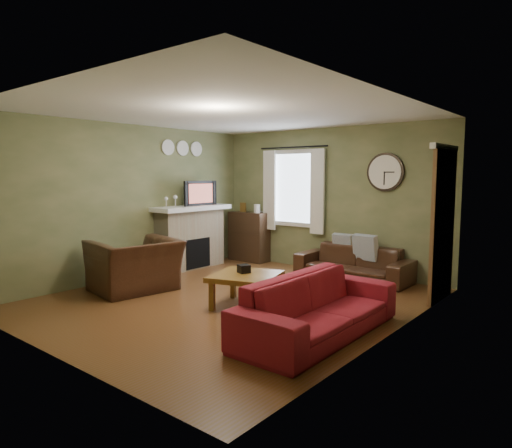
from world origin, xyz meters
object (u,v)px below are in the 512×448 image
Objects in this scene: sofa_red at (319,306)px; armchair at (135,266)px; bookshelf at (249,237)px; sofa_brown at (353,263)px; coffee_table at (246,290)px.

sofa_red is 3.16m from armchair.
bookshelf reaches higher than sofa_red.
coffee_table is (-0.38, -2.34, -0.06)m from sofa_brown.
sofa_red is (0.95, -2.66, 0.04)m from sofa_brown.
sofa_red reaches higher than coffee_table.
bookshelf is 2.98m from armchair.
bookshelf is 3.28m from coffee_table.
coffee_table is (2.07, -2.54, -0.28)m from bookshelf.
bookshelf reaches higher than coffee_table.
bookshelf is 2.46m from sofa_brown.
sofa_red is 1.37m from coffee_table.
bookshelf is at bearing 175.40° from sofa_brown.
bookshelf is at bearing -166.00° from armchair.
sofa_brown is at bearing 150.92° from armchair.
armchair reaches higher than sofa_red.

